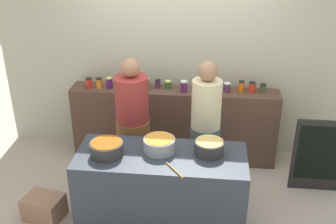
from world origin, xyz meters
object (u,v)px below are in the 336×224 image
(preserve_jar_10, at_px, (227,87))
(preserve_jar_6, at_px, (158,84))
(cooking_pot_left, at_px, (107,148))
(cook_with_tongs, at_px, (133,132))
(preserve_jar_7, at_px, (168,85))
(cooking_pot_right, at_px, (209,147))
(chalkboard_sign, at_px, (318,156))
(preserve_jar_2, at_px, (109,83))
(preserve_jar_5, at_px, (146,84))
(preserve_jar_1, at_px, (99,83))
(preserve_jar_9, at_px, (209,86))
(preserve_jar_8, at_px, (184,86))
(preserve_jar_13, at_px, (263,88))
(cook_in_cap, at_px, (205,137))
(preserve_jar_0, at_px, (89,83))
(bread_crate, at_px, (44,207))
(preserve_jar_11, at_px, (241,86))
(preserve_jar_3, at_px, (121,81))
(wooden_spoon, at_px, (175,170))
(preserve_jar_4, at_px, (134,82))
(preserve_jar_12, at_px, (252,87))
(cooking_pot_center, at_px, (159,145))

(preserve_jar_10, bearing_deg, preserve_jar_6, 177.29)
(cooking_pot_left, bearing_deg, cook_with_tongs, 82.08)
(preserve_jar_10, bearing_deg, preserve_jar_7, 177.17)
(cooking_pot_right, bearing_deg, chalkboard_sign, 30.75)
(preserve_jar_2, xyz_separation_m, cook_with_tongs, (0.42, -0.64, -0.35))
(preserve_jar_5, bearing_deg, preserve_jar_1, -177.77)
(preserve_jar_9, relative_size, preserve_jar_10, 0.97)
(preserve_jar_8, relative_size, cook_with_tongs, 0.09)
(preserve_jar_9, bearing_deg, cooking_pot_left, -123.44)
(preserve_jar_10, height_order, cooking_pot_left, preserve_jar_10)
(preserve_jar_13, height_order, cook_in_cap, cook_in_cap)
(preserve_jar_0, height_order, preserve_jar_13, preserve_jar_0)
(preserve_jar_0, xyz_separation_m, cook_with_tongs, (0.68, -0.61, -0.35))
(preserve_jar_6, bearing_deg, bread_crate, -126.62)
(preserve_jar_6, distance_m, cook_in_cap, 1.08)
(cooking_pot_left, relative_size, cook_in_cap, 0.20)
(preserve_jar_5, xyz_separation_m, preserve_jar_11, (1.22, 0.04, 0.00))
(preserve_jar_5, height_order, preserve_jar_10, preserve_jar_5)
(cook_in_cap, distance_m, bread_crate, 1.95)
(preserve_jar_1, relative_size, preserve_jar_11, 0.92)
(preserve_jar_3, height_order, preserve_jar_10, preserve_jar_3)
(wooden_spoon, bearing_deg, preserve_jar_9, 80.55)
(preserve_jar_6, xyz_separation_m, preserve_jar_7, (0.14, -0.00, -0.01))
(preserve_jar_2, distance_m, cooking_pot_left, 1.46)
(preserve_jar_0, xyz_separation_m, preserve_jar_10, (1.78, 0.06, -0.01))
(bread_crate, bearing_deg, wooden_spoon, -9.89)
(preserve_jar_0, bearing_deg, preserve_jar_6, 6.34)
(preserve_jar_2, relative_size, preserve_jar_4, 1.02)
(preserve_jar_0, xyz_separation_m, preserve_jar_12, (2.09, 0.09, -0.00))
(preserve_jar_2, xyz_separation_m, preserve_jar_6, (0.62, 0.08, -0.02))
(preserve_jar_8, bearing_deg, preserve_jar_13, 6.21)
(preserve_jar_6, bearing_deg, cook_with_tongs, -106.12)
(cook_in_cap, bearing_deg, cooking_pot_center, -128.60)
(preserve_jar_3, bearing_deg, preserve_jar_12, -1.23)
(wooden_spoon, relative_size, cook_in_cap, 0.17)
(preserve_jar_1, xyz_separation_m, preserve_jar_6, (0.76, 0.09, -0.01))
(wooden_spoon, bearing_deg, preserve_jar_4, 112.03)
(cook_in_cap, bearing_deg, preserve_jar_0, 155.20)
(preserve_jar_3, distance_m, cooking_pot_center, 1.56)
(cook_with_tongs, bearing_deg, bread_crate, -139.63)
(preserve_jar_0, relative_size, preserve_jar_9, 1.16)
(preserve_jar_6, relative_size, cooking_pot_left, 0.34)
(preserve_jar_6, distance_m, preserve_jar_10, 0.89)
(preserve_jar_11, bearing_deg, bread_crate, -146.28)
(cooking_pot_center, xyz_separation_m, cook_in_cap, (0.45, 0.56, -0.20))
(cook_with_tongs, bearing_deg, preserve_jar_12, 26.34)
(preserve_jar_4, bearing_deg, preserve_jar_7, -0.45)
(preserve_jar_0, xyz_separation_m, cooking_pot_right, (1.58, -1.27, -0.12))
(preserve_jar_8, bearing_deg, preserve_jar_6, 163.71)
(preserve_jar_13, height_order, bread_crate, preserve_jar_13)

